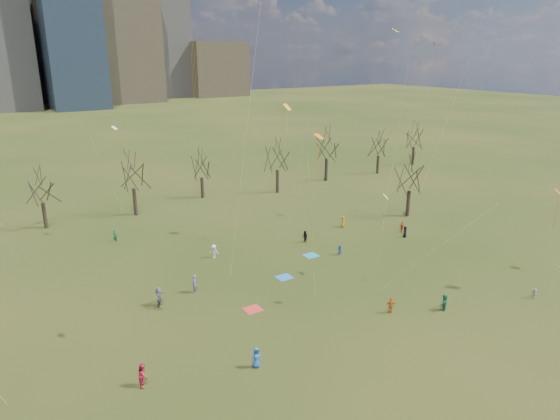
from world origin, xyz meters
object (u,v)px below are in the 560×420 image
blanket_crimson (253,309)px  person_0 (256,358)px  blanket_teal (311,255)px  person_2 (143,375)px  person_4 (391,306)px  blanket_navy (284,277)px

blanket_crimson → person_0: person_0 is taller
blanket_teal → person_2: size_ratio=0.88×
person_2 → person_4: (22.32, -2.06, -0.15)m
blanket_teal → blanket_navy: bearing=-151.3°
blanket_teal → blanket_crimson: same height
blanket_teal → person_2: person_2 is taller
person_0 → person_4: person_0 is taller
blanket_crimson → person_4: bearing=-35.8°
blanket_teal → blanket_navy: (-5.90, -3.23, 0.00)m
blanket_navy → blanket_crimson: 7.54m
blanket_crimson → person_0: 8.92m
blanket_crimson → person_4: 12.66m
blanket_navy → person_0: 15.96m
blanket_crimson → person_2: bearing=-156.2°
blanket_navy → blanket_teal: bearing=28.7°
blanket_crimson → person_4: person_4 is taller
blanket_navy → blanket_crimson: bearing=-146.2°
blanket_teal → person_0: person_0 is taller
blanket_crimson → person_2: (-12.07, -5.33, 0.90)m
blanket_teal → person_4: bearing=-97.4°
blanket_teal → blanket_crimson: 14.25m
person_0 → person_4: 14.47m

